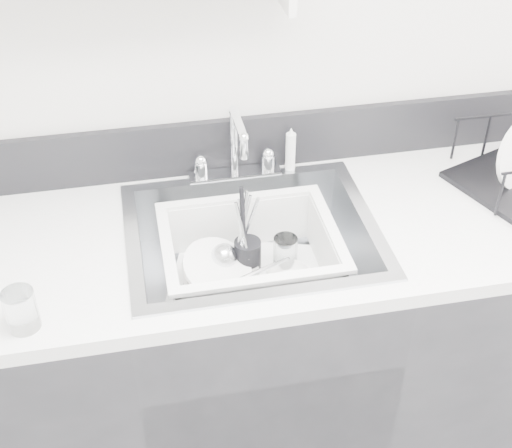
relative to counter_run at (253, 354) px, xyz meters
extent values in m
cube|color=silver|center=(0.00, 0.30, 0.84)|extent=(3.50, 0.02, 2.60)
cube|color=#242427|center=(0.00, 0.00, -0.02)|extent=(3.20, 0.62, 0.88)
cube|color=white|center=(0.00, 0.00, 0.44)|extent=(3.20, 0.62, 0.04)
cube|color=black|center=(0.00, 0.30, 0.54)|extent=(3.20, 0.02, 0.16)
cube|color=silver|center=(0.00, 0.25, 0.47)|extent=(0.26, 0.06, 0.02)
cylinder|color=silver|center=(-0.10, 0.25, 0.50)|extent=(0.04, 0.04, 0.05)
cylinder|color=silver|center=(0.10, 0.25, 0.50)|extent=(0.04, 0.04, 0.05)
cylinder|color=silver|center=(0.00, 0.25, 0.57)|extent=(0.02, 0.02, 0.20)
cylinder|color=silver|center=(0.00, 0.18, 0.68)|extent=(0.02, 0.15, 0.02)
cylinder|color=white|center=(0.16, 0.25, 0.53)|extent=(0.03, 0.03, 0.14)
cylinder|color=white|center=(-0.08, 0.00, 0.31)|extent=(0.20, 0.20, 0.01)
cylinder|color=white|center=(-0.08, 0.00, 0.33)|extent=(0.19, 0.19, 0.01)
cylinder|color=white|center=(-0.09, 0.00, 0.36)|extent=(0.23, 0.22, 0.08)
cylinder|color=black|center=(-0.01, 0.03, 0.35)|extent=(0.07, 0.07, 0.09)
cylinder|color=silver|center=(-0.02, 0.04, 0.43)|extent=(0.01, 0.05, 0.18)
cylinder|color=silver|center=(0.01, 0.03, 0.42)|extent=(0.02, 0.04, 0.16)
cylinder|color=black|center=(-0.02, 0.04, 0.45)|extent=(0.01, 0.05, 0.20)
cylinder|color=white|center=(0.10, 0.03, 0.35)|extent=(0.08, 0.08, 0.09)
cylinder|color=white|center=(-0.55, -0.23, 0.51)|extent=(0.09, 0.09, 0.10)
imported|color=white|center=(0.09, -0.05, 0.33)|extent=(0.13, 0.13, 0.04)
camera|label=1|loc=(-0.27, -1.40, 1.58)|focal=50.00mm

